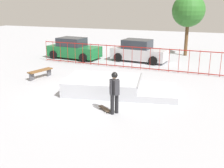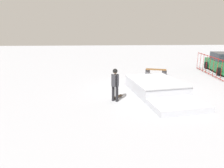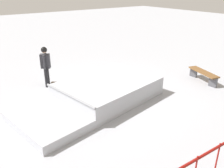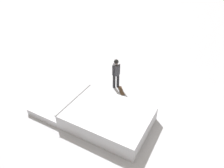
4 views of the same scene
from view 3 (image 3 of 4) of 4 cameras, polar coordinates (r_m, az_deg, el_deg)
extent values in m
plane|color=#A8AAB2|center=(9.76, -0.96, -1.87)|extent=(60.00, 60.00, 0.00)
cube|color=#B0B3BB|center=(9.14, -0.97, -1.25)|extent=(3.98, 3.16, 0.70)
cube|color=#B0B3BB|center=(7.80, -15.36, -8.34)|extent=(2.21, 2.86, 0.30)
cylinder|color=gray|center=(7.95, -10.25, -2.70)|extent=(0.51, 2.58, 0.08)
cylinder|color=black|center=(10.65, -15.18, 1.85)|extent=(0.15, 0.15, 0.82)
cylinder|color=black|center=(10.45, -15.43, 1.41)|extent=(0.15, 0.15, 0.82)
cube|color=#2D2D33|center=(10.32, -15.71, 5.31)|extent=(0.44, 0.40, 0.60)
cylinder|color=#2D2D33|center=(10.49, -15.50, 5.60)|extent=(0.09, 0.09, 0.60)
cylinder|color=#2D2D33|center=(10.16, -15.92, 5.01)|extent=(0.09, 0.09, 0.60)
sphere|color=tan|center=(10.20, -15.98, 7.71)|extent=(0.22, 0.22, 0.22)
sphere|color=black|center=(10.20, -15.99, 7.88)|extent=(0.25, 0.25, 0.25)
cube|color=#3F2D1E|center=(10.68, -12.35, 0.29)|extent=(0.74, 0.67, 0.02)
cylinder|color=silver|center=(10.73, -10.72, 0.22)|extent=(0.06, 0.06, 0.06)
cylinder|color=silver|center=(10.52, -11.03, -0.26)|extent=(0.06, 0.06, 0.06)
cylinder|color=silver|center=(10.88, -13.57, 0.30)|extent=(0.06, 0.06, 0.06)
cylinder|color=silver|center=(10.68, -13.93, -0.17)|extent=(0.06, 0.06, 0.06)
cube|color=brown|center=(11.39, 21.08, 2.67)|extent=(0.83, 1.65, 0.06)
cube|color=#4C4C51|center=(11.03, 23.04, 0.38)|extent=(0.08, 0.36, 0.42)
cube|color=#4C4C51|center=(11.93, 18.95, 2.63)|extent=(0.08, 0.36, 0.42)
camera|label=1|loc=(19.30, -38.91, 19.13)|focal=45.20mm
camera|label=2|loc=(12.35, -72.65, 5.95)|focal=34.36mm
camera|label=4|loc=(9.55, 50.39, 31.53)|focal=33.17mm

